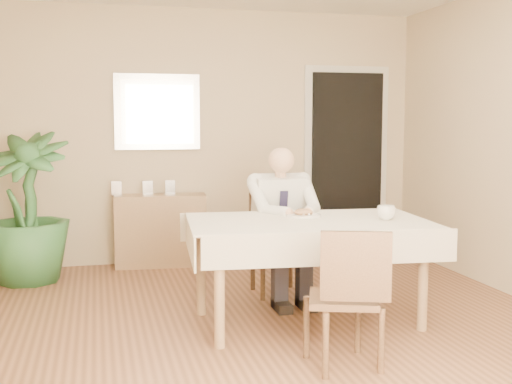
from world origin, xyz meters
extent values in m
plane|color=brown|center=(0.00, 0.00, 0.00)|extent=(5.00, 5.00, 0.00)
cube|color=#CEB88D|center=(0.00, 2.50, 1.30)|extent=(4.50, 0.02, 2.60)
cube|color=#CEB88D|center=(0.00, -2.50, 1.30)|extent=(4.50, 0.02, 2.60)
cube|color=beige|center=(0.00, -2.48, 1.45)|extent=(1.34, 0.02, 1.44)
cube|color=white|center=(0.00, -2.46, 1.45)|extent=(1.18, 0.02, 1.28)
cube|color=beige|center=(1.55, 2.48, 1.00)|extent=(0.96, 0.03, 2.10)
cube|color=black|center=(1.55, 2.45, 1.00)|extent=(0.80, 0.05, 1.95)
cube|color=silver|center=(-0.50, 2.48, 1.55)|extent=(0.86, 0.03, 0.76)
cube|color=white|center=(-0.50, 2.46, 1.55)|extent=(0.74, 0.02, 0.64)
cube|color=#95724C|center=(0.35, 0.21, 0.72)|extent=(1.67, 1.04, 0.04)
cube|color=beige|center=(0.35, 0.21, 0.75)|extent=(1.78, 1.14, 0.01)
cube|color=beige|center=(0.35, -0.29, 0.64)|extent=(1.69, 0.16, 0.22)
cube|color=beige|center=(0.35, 0.71, 0.64)|extent=(1.69, 0.16, 0.22)
cube|color=beige|center=(-0.50, 0.21, 0.64)|extent=(0.10, 1.00, 0.22)
cube|color=beige|center=(1.20, 0.21, 0.64)|extent=(0.10, 1.00, 0.22)
cylinder|color=#95724C|center=(-0.37, -0.16, 0.35)|extent=(0.07, 0.07, 0.70)
cylinder|color=#95724C|center=(1.07, -0.16, 0.35)|extent=(0.07, 0.07, 0.70)
cylinder|color=#95724C|center=(-0.37, 0.58, 0.35)|extent=(0.07, 0.07, 0.70)
cylinder|color=#95724C|center=(1.07, 0.58, 0.35)|extent=(0.07, 0.07, 0.70)
cube|color=#452F1C|center=(0.35, 1.01, 0.41)|extent=(0.40, 0.40, 0.04)
cube|color=#452F1C|center=(0.35, 1.19, 0.65)|extent=(0.40, 0.04, 0.40)
cylinder|color=#452F1C|center=(0.18, 0.84, 0.19)|extent=(0.04, 0.04, 0.39)
cylinder|color=#452F1C|center=(0.52, 0.84, 0.19)|extent=(0.04, 0.04, 0.39)
cylinder|color=#452F1C|center=(0.18, 1.19, 0.19)|extent=(0.04, 0.04, 0.39)
cylinder|color=#452F1C|center=(0.52, 1.19, 0.19)|extent=(0.04, 0.04, 0.39)
cube|color=#452F1C|center=(0.29, -0.63, 0.41)|extent=(0.51, 0.51, 0.04)
cube|color=#452F1C|center=(0.29, -0.81, 0.65)|extent=(0.39, 0.17, 0.40)
cylinder|color=#452F1C|center=(0.12, -0.80, 0.19)|extent=(0.04, 0.04, 0.39)
cylinder|color=#452F1C|center=(0.46, -0.80, 0.19)|extent=(0.04, 0.04, 0.39)
cylinder|color=#452F1C|center=(0.12, -0.46, 0.19)|extent=(0.04, 0.04, 0.39)
cylinder|color=#452F1C|center=(0.46, -0.46, 0.19)|extent=(0.04, 0.04, 0.39)
cube|color=silver|center=(0.35, 0.97, 0.75)|extent=(0.42, 0.31, 0.55)
cube|color=black|center=(0.35, 0.85, 0.72)|extent=(0.07, 0.08, 0.36)
cylinder|color=tan|center=(0.35, 0.93, 1.03)|extent=(0.09, 0.09, 0.08)
sphere|color=tan|center=(0.35, 0.90, 1.14)|extent=(0.21, 0.21, 0.21)
cube|color=black|center=(0.25, 0.77, 0.52)|extent=(0.13, 0.42, 0.13)
cube|color=black|center=(0.45, 0.77, 0.52)|extent=(0.13, 0.42, 0.13)
cube|color=black|center=(0.25, 0.59, 0.23)|extent=(0.11, 0.12, 0.45)
cube|color=black|center=(0.45, 0.59, 0.23)|extent=(0.11, 0.12, 0.45)
cube|color=black|center=(0.25, 0.53, 0.04)|extent=(0.11, 0.26, 0.07)
cube|color=black|center=(0.45, 0.53, 0.04)|extent=(0.11, 0.26, 0.07)
cylinder|color=white|center=(0.38, 0.39, 0.76)|extent=(0.26, 0.26, 0.02)
ellipsoid|color=brown|center=(0.38, 0.39, 0.78)|extent=(0.14, 0.14, 0.06)
cylinder|color=silver|center=(0.42, 0.33, 0.78)|extent=(0.01, 0.13, 0.01)
cylinder|color=silver|center=(0.34, 0.33, 0.78)|extent=(0.01, 0.13, 0.01)
imported|color=white|center=(0.90, 0.09, 0.80)|extent=(0.16, 0.16, 0.10)
cube|color=#95724C|center=(-0.50, 2.32, 0.36)|extent=(0.93, 0.38, 0.72)
cube|color=silver|center=(-0.92, 2.38, 0.79)|extent=(0.10, 0.02, 0.14)
cube|color=silver|center=(-0.62, 2.34, 0.79)|extent=(0.10, 0.02, 0.14)
cube|color=silver|center=(-0.39, 2.36, 0.79)|extent=(0.10, 0.02, 0.14)
imported|color=#265327|center=(-1.73, 1.96, 0.68)|extent=(1.00, 1.00, 1.36)
camera|label=1|loc=(-1.11, -4.10, 1.46)|focal=45.00mm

